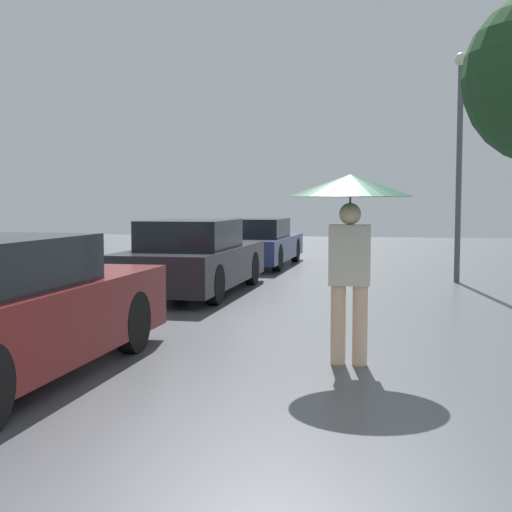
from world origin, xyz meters
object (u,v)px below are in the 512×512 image
parked_car_middle (194,259)px  parked_car_farthest (256,243)px  street_lamp (460,145)px  pedestrian (350,206)px

parked_car_middle → parked_car_farthest: bearing=89.9°
street_lamp → parked_car_middle: bearing=-150.5°
pedestrian → parked_car_middle: bearing=121.7°
parked_car_middle → street_lamp: size_ratio=0.98×
pedestrian → parked_car_middle: pedestrian is taller
pedestrian → parked_car_farthest: bearing=106.5°
pedestrian → street_lamp: 7.96m
parked_car_middle → pedestrian: bearing=-58.3°
pedestrian → parked_car_farthest: (-3.11, 10.51, -1.01)m
pedestrian → street_lamp: street_lamp is taller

